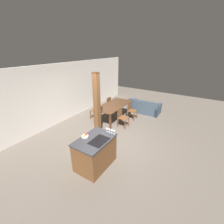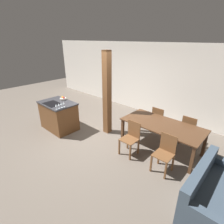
% 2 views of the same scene
% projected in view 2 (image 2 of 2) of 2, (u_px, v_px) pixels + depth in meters
% --- Properties ---
extents(ground_plane, '(16.00, 16.00, 0.00)m').
position_uv_depth(ground_plane, '(93.00, 137.00, 5.43)').
color(ground_plane, '#665B51').
extents(wall_back, '(11.20, 0.08, 2.70)m').
position_uv_depth(wall_back, '(146.00, 79.00, 6.83)').
color(wall_back, silver).
rests_on(wall_back, ground_plane).
extents(kitchen_island, '(1.20, 0.82, 0.94)m').
position_uv_depth(kitchen_island, '(59.00, 116.00, 5.78)').
color(kitchen_island, brown).
rests_on(kitchen_island, ground_plane).
extents(fruit_bowl, '(0.21, 0.21, 0.11)m').
position_uv_depth(fruit_bowl, '(63.00, 99.00, 5.81)').
color(fruit_bowl, silver).
rests_on(fruit_bowl, kitchen_island).
extents(wine_glass_near, '(0.07, 0.07, 0.16)m').
position_uv_depth(wine_glass_near, '(56.00, 105.00, 4.99)').
color(wine_glass_near, silver).
rests_on(wine_glass_near, kitchen_island).
extents(wine_glass_middle, '(0.07, 0.07, 0.16)m').
position_uv_depth(wine_glass_middle, '(59.00, 105.00, 5.05)').
color(wine_glass_middle, silver).
rests_on(wine_glass_middle, kitchen_island).
extents(wine_glass_far, '(0.07, 0.07, 0.16)m').
position_uv_depth(wine_glass_far, '(61.00, 104.00, 5.11)').
color(wine_glass_far, silver).
rests_on(wine_glass_far, kitchen_island).
extents(wine_glass_end, '(0.07, 0.07, 0.16)m').
position_uv_depth(wine_glass_end, '(64.00, 103.00, 5.17)').
color(wine_glass_end, silver).
rests_on(wine_glass_end, kitchen_island).
extents(dining_table, '(2.11, 0.99, 0.75)m').
position_uv_depth(dining_table, '(162.00, 127.00, 4.63)').
color(dining_table, '#51331E').
rests_on(dining_table, ground_plane).
extents(dining_chair_near_left, '(0.40, 0.40, 0.88)m').
position_uv_depth(dining_chair_near_left, '(131.00, 137.00, 4.51)').
color(dining_chair_near_left, brown).
rests_on(dining_chair_near_left, ground_plane).
extents(dining_chair_near_right, '(0.40, 0.40, 0.88)m').
position_uv_depth(dining_chair_near_right, '(165.00, 153.00, 3.92)').
color(dining_chair_near_right, brown).
rests_on(dining_chair_near_right, ground_plane).
extents(dining_chair_far_left, '(0.40, 0.40, 0.88)m').
position_uv_depth(dining_chair_far_left, '(159.00, 120.00, 5.49)').
color(dining_chair_far_left, brown).
rests_on(dining_chair_far_left, ground_plane).
extents(dining_chair_far_right, '(0.40, 0.40, 0.88)m').
position_uv_depth(dining_chair_far_right, '(189.00, 129.00, 4.90)').
color(dining_chair_far_right, brown).
rests_on(dining_chair_far_right, ground_plane).
extents(couch, '(0.86, 1.64, 0.76)m').
position_uv_depth(couch, '(216.00, 195.00, 3.10)').
color(couch, '#3D4C5B').
rests_on(couch, ground_plane).
extents(timber_post, '(0.20, 0.20, 2.54)m').
position_uv_depth(timber_post, '(107.00, 94.00, 5.24)').
color(timber_post, brown).
rests_on(timber_post, ground_plane).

